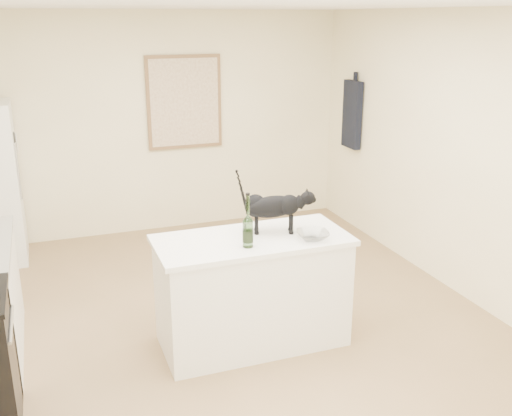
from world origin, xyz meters
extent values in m
plane|color=#93734E|center=(0.00, 0.00, 0.00)|extent=(5.50, 5.50, 0.00)
plane|color=white|center=(0.00, 0.00, 2.60)|extent=(5.50, 5.50, 0.00)
plane|color=#FFF2C5|center=(0.00, 2.75, 1.30)|extent=(4.50, 0.00, 4.50)
plane|color=#FFF2C5|center=(0.00, -2.75, 1.30)|extent=(4.50, 0.00, 4.50)
plane|color=#FFF2C5|center=(2.25, 0.00, 1.30)|extent=(0.00, 5.50, 5.50)
cube|color=white|center=(0.10, -0.20, 0.43)|extent=(1.44, 0.67, 0.86)
cube|color=white|center=(0.10, -0.20, 0.88)|extent=(1.50, 0.70, 0.04)
cube|color=brown|center=(0.30, 2.72, 1.55)|extent=(0.90, 0.03, 1.10)
cube|color=beige|center=(0.30, 2.70, 1.55)|extent=(0.82, 0.00, 1.02)
cube|color=black|center=(2.19, 2.05, 1.40)|extent=(0.08, 0.34, 0.80)
cylinder|color=#285522|center=(0.01, -0.36, 1.08)|extent=(0.08, 0.08, 0.36)
imported|color=silver|center=(0.52, -0.39, 0.93)|extent=(0.29, 0.29, 0.06)
cube|color=silver|center=(-1.60, 2.36, 1.28)|extent=(0.05, 0.16, 0.21)
camera|label=1|loc=(-1.34, -4.19, 2.52)|focal=41.41mm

